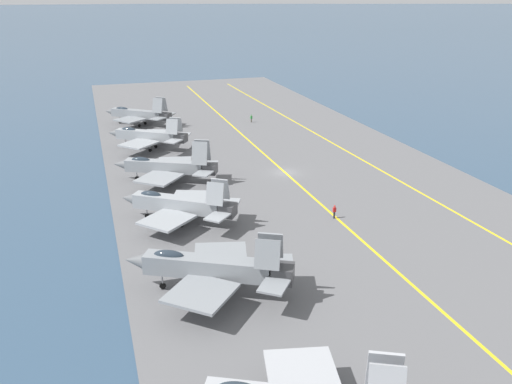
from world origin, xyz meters
name	(u,v)px	position (x,y,z in m)	size (l,w,h in m)	color
ground_plane	(285,175)	(0.00, 0.00, 0.00)	(2000.00, 2000.00, 0.00)	#334C66
carrier_deck	(285,174)	(0.00, 0.00, 0.20)	(186.52, 53.84, 0.40)	slate
deck_stripe_foul_line	(370,164)	(0.00, -14.80, 0.40)	(167.87, 0.36, 0.01)	yellow
deck_stripe_centerline	(285,173)	(0.00, 0.00, 0.40)	(167.87, 0.36, 0.01)	yellow
parked_jet_second	(210,267)	(-31.60, 19.11, 3.17)	(13.39, 16.10, 6.43)	gray
parked_jet_third	(179,204)	(-14.21, 19.07, 2.78)	(13.21, 14.65, 5.99)	#93999E
parked_jet_fourth	(167,167)	(1.27, 18.24, 2.75)	(13.60, 15.79, 6.56)	gray
parked_jet_fifth	(148,136)	(19.36, 18.83, 2.96)	(13.19, 14.75, 6.06)	#93999E
parked_jet_sixth	(138,114)	(38.35, 18.61, 2.86)	(12.92, 14.68, 6.27)	gray
crew_red_vest	(334,211)	(-18.75, 0.34, 1.37)	(0.27, 0.38, 1.77)	#232328
crew_green_vest	(251,118)	(34.01, -4.75, 1.33)	(0.35, 0.43, 1.70)	#4C473D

